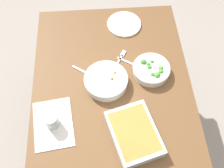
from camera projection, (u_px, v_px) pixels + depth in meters
ground_plane at (112, 131)px, 2.18m from camera, size 6.00×6.00×0.00m
dining_table at (112, 92)px, 1.62m from camera, size 1.20×0.90×0.74m
placemat at (53, 124)px, 1.42m from camera, size 0.30×0.23×0.00m
stew_bowl at (106, 80)px, 1.52m from camera, size 0.25×0.25×0.06m
broccoli_bowl at (151, 70)px, 1.56m from camera, size 0.22×0.22×0.07m
baking_dish at (134, 133)px, 1.36m from camera, size 0.35×0.29×0.06m
drink_cup at (52, 121)px, 1.38m from camera, size 0.07×0.07×0.08m
side_plate at (124, 24)px, 1.77m from camera, size 0.22×0.22×0.01m
spoon_by_stew at (89, 74)px, 1.57m from camera, size 0.11×0.15×0.01m
spoon_by_broccoli at (134, 65)px, 1.61m from camera, size 0.11×0.16×0.01m
fork_on_table at (120, 60)px, 1.63m from camera, size 0.16×0.10×0.01m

